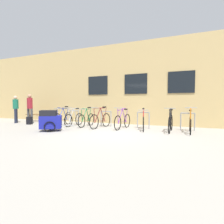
{
  "coord_description": "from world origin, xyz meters",
  "views": [
    {
      "loc": [
        2.61,
        -6.68,
        1.27
      ],
      "look_at": [
        -0.8,
        1.6,
        0.78
      ],
      "focal_mm": 28.48,
      "sensor_mm": 36.0,
      "label": 1
    }
  ],
  "objects_px": {
    "bicycle_red": "(143,122)",
    "person_browsing": "(16,107)",
    "bicycle_orange": "(190,124)",
    "bicycle_silver": "(74,119)",
    "bicycle_black": "(171,123)",
    "bike_trailer": "(50,120)",
    "bicycle_maroon": "(101,120)",
    "bicycle_green": "(86,119)",
    "backpack": "(29,121)",
    "person_by_bench": "(30,107)",
    "bicycle_purple": "(123,121)",
    "bicycle_blue": "(63,118)",
    "wooden_bench": "(37,116)"
  },
  "relations": [
    {
      "from": "bicycle_black",
      "to": "bike_trailer",
      "type": "bearing_deg",
      "value": -159.92
    },
    {
      "from": "backpack",
      "to": "bicycle_purple",
      "type": "bearing_deg",
      "value": -5.56
    },
    {
      "from": "bicycle_green",
      "to": "bicycle_maroon",
      "type": "bearing_deg",
      "value": -8.54
    },
    {
      "from": "bicycle_purple",
      "to": "person_browsing",
      "type": "height_order",
      "value": "person_browsing"
    },
    {
      "from": "bicycle_blue",
      "to": "bicycle_orange",
      "type": "bearing_deg",
      "value": 0.83
    },
    {
      "from": "bicycle_purple",
      "to": "person_browsing",
      "type": "distance_m",
      "value": 6.92
    },
    {
      "from": "bicycle_maroon",
      "to": "bicycle_green",
      "type": "bearing_deg",
      "value": 171.46
    },
    {
      "from": "person_browsing",
      "to": "bicycle_black",
      "type": "bearing_deg",
      "value": 0.97
    },
    {
      "from": "bicycle_red",
      "to": "person_browsing",
      "type": "height_order",
      "value": "person_browsing"
    },
    {
      "from": "bicycle_silver",
      "to": "bike_trailer",
      "type": "bearing_deg",
      "value": -88.3
    },
    {
      "from": "bicycle_red",
      "to": "person_by_bench",
      "type": "xyz_separation_m",
      "value": [
        -6.91,
        -0.07,
        0.65
      ]
    },
    {
      "from": "backpack",
      "to": "bicycle_silver",
      "type": "bearing_deg",
      "value": -0.54
    },
    {
      "from": "bicycle_blue",
      "to": "wooden_bench",
      "type": "xyz_separation_m",
      "value": [
        -2.92,
        1.04,
        -0.04
      ]
    },
    {
      "from": "bicycle_black",
      "to": "wooden_bench",
      "type": "relative_size",
      "value": 1.0
    },
    {
      "from": "bicycle_red",
      "to": "bicycle_orange",
      "type": "xyz_separation_m",
      "value": [
        1.99,
        0.01,
        -0.0
      ]
    },
    {
      "from": "bicycle_purple",
      "to": "wooden_bench",
      "type": "xyz_separation_m",
      "value": [
        -6.37,
        0.95,
        -0.03
      ]
    },
    {
      "from": "bicycle_purple",
      "to": "bike_trailer",
      "type": "xyz_separation_m",
      "value": [
        -2.74,
        -1.9,
        0.1
      ]
    },
    {
      "from": "bicycle_green",
      "to": "bicycle_orange",
      "type": "relative_size",
      "value": 1.02
    },
    {
      "from": "person_by_bench",
      "to": "bicycle_green",
      "type": "bearing_deg",
      "value": 0.95
    },
    {
      "from": "bicycle_black",
      "to": "bike_trailer",
      "type": "relative_size",
      "value": 1.21
    },
    {
      "from": "bicycle_silver",
      "to": "bicycle_blue",
      "type": "bearing_deg",
      "value": -172.5
    },
    {
      "from": "bicycle_purple",
      "to": "bike_trailer",
      "type": "bearing_deg",
      "value": -145.26
    },
    {
      "from": "bike_trailer",
      "to": "person_by_bench",
      "type": "relative_size",
      "value": 0.79
    },
    {
      "from": "wooden_bench",
      "to": "bicycle_blue",
      "type": "bearing_deg",
      "value": -19.56
    },
    {
      "from": "bicycle_red",
      "to": "wooden_bench",
      "type": "bearing_deg",
      "value": 172.66
    },
    {
      "from": "bicycle_black",
      "to": "person_by_bench",
      "type": "xyz_separation_m",
      "value": [
        -8.11,
        0.01,
        0.63
      ]
    },
    {
      "from": "bicycle_maroon",
      "to": "backpack",
      "type": "bearing_deg",
      "value": -175.52
    },
    {
      "from": "bicycle_orange",
      "to": "bicycle_silver",
      "type": "height_order",
      "value": "bicycle_orange"
    },
    {
      "from": "bicycle_red",
      "to": "bike_trailer",
      "type": "distance_m",
      "value": 4.2
    },
    {
      "from": "backpack",
      "to": "person_browsing",
      "type": "bearing_deg",
      "value": 159.13
    },
    {
      "from": "bicycle_red",
      "to": "bicycle_silver",
      "type": "distance_m",
      "value": 3.8
    },
    {
      "from": "bike_trailer",
      "to": "backpack",
      "type": "relative_size",
      "value": 3.16
    },
    {
      "from": "bicycle_purple",
      "to": "bicycle_maroon",
      "type": "bearing_deg",
      "value": -172.58
    },
    {
      "from": "bicycle_red",
      "to": "person_browsing",
      "type": "xyz_separation_m",
      "value": [
        -7.9,
        -0.24,
        0.6
      ]
    },
    {
      "from": "bicycle_black",
      "to": "person_browsing",
      "type": "xyz_separation_m",
      "value": [
        -9.1,
        -0.15,
        0.58
      ]
    },
    {
      "from": "bicycle_maroon",
      "to": "bike_trailer",
      "type": "bearing_deg",
      "value": -132.68
    },
    {
      "from": "bicycle_blue",
      "to": "bicycle_purple",
      "type": "height_order",
      "value": "bicycle_blue"
    },
    {
      "from": "bicycle_black",
      "to": "wooden_bench",
      "type": "bearing_deg",
      "value": 173.11
    },
    {
      "from": "bicycle_silver",
      "to": "bicycle_purple",
      "type": "bearing_deg",
      "value": 0.1
    },
    {
      "from": "bicycle_orange",
      "to": "backpack",
      "type": "height_order",
      "value": "bicycle_orange"
    },
    {
      "from": "person_browsing",
      "to": "bicycle_silver",
      "type": "bearing_deg",
      "value": 3.33
    },
    {
      "from": "bicycle_maroon",
      "to": "bike_trailer",
      "type": "xyz_separation_m",
      "value": [
        -1.62,
        -1.75,
        0.08
      ]
    },
    {
      "from": "bicycle_green",
      "to": "person_by_bench",
      "type": "relative_size",
      "value": 0.94
    },
    {
      "from": "bicycle_blue",
      "to": "bicycle_silver",
      "type": "height_order",
      "value": "bicycle_blue"
    },
    {
      "from": "bicycle_blue",
      "to": "bicycle_silver",
      "type": "relative_size",
      "value": 1.11
    },
    {
      "from": "bicycle_black",
      "to": "wooden_bench",
      "type": "distance_m",
      "value": 8.64
    },
    {
      "from": "bicycle_maroon",
      "to": "bicycle_silver",
      "type": "relative_size",
      "value": 1.08
    },
    {
      "from": "bicycle_black",
      "to": "bike_trailer",
      "type": "height_order",
      "value": "bicycle_black"
    },
    {
      "from": "bicycle_purple",
      "to": "wooden_bench",
      "type": "distance_m",
      "value": 6.44
    },
    {
      "from": "bicycle_red",
      "to": "bicycle_orange",
      "type": "height_order",
      "value": "bicycle_orange"
    }
  ]
}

